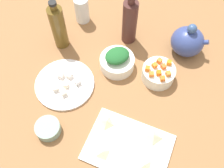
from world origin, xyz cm
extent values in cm
cube|color=#95653D|center=(0.00, 0.00, 1.50)|extent=(190.00, 190.00, 3.00)
cube|color=white|center=(12.94, -21.08, 3.50)|extent=(31.75, 23.85, 1.00)
cylinder|color=white|center=(-19.45, -3.47, 3.60)|extent=(24.48, 24.48, 1.20)
cylinder|color=white|center=(-1.56, 11.97, 5.78)|extent=(14.61, 14.61, 5.56)
cylinder|color=white|center=(16.34, 11.69, 6.04)|extent=(13.51, 13.51, 6.09)
cylinder|color=gray|center=(-17.35, -23.78, 4.98)|extent=(9.35, 9.35, 3.97)
ellipsoid|color=#374788|center=(24.67, 29.36, 9.32)|extent=(14.24, 13.63, 12.63)
sphere|color=#355383|center=(24.67, 29.36, 17.23)|extent=(3.99, 3.99, 3.99)
cylinder|color=#374788|center=(30.72, 29.36, 10.90)|extent=(5.38, 2.00, 3.93)
cylinder|color=#462521|center=(-1.11, 28.34, 13.62)|extent=(6.39, 6.39, 21.25)
cylinder|color=brown|center=(-29.09, 16.49, 13.36)|extent=(6.32, 6.32, 20.72)
cylinder|color=brown|center=(-29.09, 16.49, 24.98)|extent=(2.84, 2.84, 2.53)
cylinder|color=black|center=(-29.09, 16.49, 26.85)|extent=(3.16, 3.16, 1.20)
cylinder|color=white|center=(-25.42, 33.28, 9.29)|extent=(6.67, 6.67, 12.58)
cube|color=orange|center=(17.62, 12.88, 9.99)|extent=(2.55, 2.55, 1.80)
cube|color=orange|center=(20.12, 10.09, 9.99)|extent=(2.50, 2.50, 1.80)
cube|color=orange|center=(14.03, 12.36, 9.99)|extent=(2.54, 2.54, 1.80)
cube|color=orange|center=(19.37, 15.54, 9.99)|extent=(1.96, 1.96, 1.80)
cube|color=orange|center=(16.47, 9.38, 9.99)|extent=(2.24, 2.24, 1.80)
cube|color=orange|center=(15.45, 15.17, 9.99)|extent=(2.36, 2.36, 1.80)
cube|color=orange|center=(11.71, 10.03, 9.99)|extent=(1.95, 1.95, 1.80)
cube|color=orange|center=(13.80, 7.89, 9.99)|extent=(2.23, 2.23, 1.80)
cube|color=orange|center=(18.42, 7.20, 9.99)|extent=(2.38, 2.38, 1.80)
ellipsoid|color=#22642D|center=(-1.56, 11.97, 10.66)|extent=(13.19, 13.22, 4.20)
cube|color=silver|center=(-17.59, -8.28, 5.30)|extent=(3.11, 3.11, 2.20)
cube|color=silver|center=(-18.55, 0.33, 5.30)|extent=(2.76, 2.76, 2.20)
cube|color=silver|center=(-14.32, -1.86, 5.30)|extent=(3.05, 3.05, 2.20)
cube|color=white|center=(-21.91, -1.08, 5.30)|extent=(2.34, 2.34, 2.20)
cube|color=white|center=(-21.61, -7.44, 5.30)|extent=(3.08, 3.08, 2.20)
cube|color=#FAEBCF|center=(-18.34, -4.62, 5.30)|extent=(2.82, 2.82, 2.20)
pyramid|color=beige|center=(20.02, -26.07, 5.36)|extent=(6.55, 6.48, 2.73)
pyramid|color=beige|center=(20.66, -15.02, 5.45)|extent=(6.14, 5.61, 2.91)
pyramid|color=beige|center=(4.95, -26.15, 5.14)|extent=(5.86, 5.87, 2.29)
pyramid|color=beige|center=(2.76, -14.87, 5.33)|extent=(4.25, 4.51, 2.66)
camera|label=1|loc=(15.85, -49.61, 96.84)|focal=41.88mm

